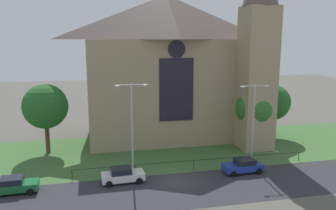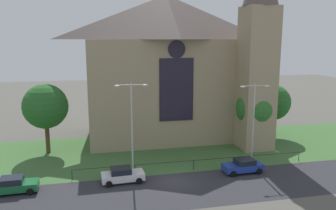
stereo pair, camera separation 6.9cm
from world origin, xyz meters
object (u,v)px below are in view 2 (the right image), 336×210
at_px(tree_right_far, 273,103).
at_px(tree_right_near, 255,108).
at_px(parked_car_blue, 243,166).
at_px(church_building, 173,66).
at_px(streetlamp_near, 132,119).
at_px(parked_car_white, 122,175).
at_px(streetlamp_far, 254,115).
at_px(tree_left_far, 45,106).
at_px(parked_car_green, 14,185).

xyz_separation_m(tree_right_far, tree_right_near, (-4.67, -3.89, 0.15)).
bearing_deg(parked_car_blue, church_building, -76.38).
bearing_deg(parked_car_blue, streetlamp_near, -10.13).
bearing_deg(parked_car_white, tree_right_near, 20.58).
relative_size(tree_right_far, streetlamp_far, 0.83).
bearing_deg(streetlamp_far, tree_right_far, 51.77).
height_order(tree_right_near, streetlamp_near, streetlamp_near).
relative_size(tree_right_far, tree_left_far, 0.88).
relative_size(tree_right_far, tree_right_near, 0.99).
height_order(tree_left_far, parked_car_blue, tree_left_far).
relative_size(streetlamp_near, streetlamp_far, 1.05).
distance_m(parked_car_green, parked_car_white, 10.06).
relative_size(tree_left_far, parked_car_blue, 2.04).
relative_size(tree_left_far, parked_car_green, 2.05).
distance_m(church_building, streetlamp_near, 15.92).
relative_size(streetlamp_far, parked_car_blue, 2.18).
height_order(tree_right_far, parked_car_green, tree_right_far).
height_order(church_building, parked_car_green, church_building).
bearing_deg(tree_right_near, church_building, 141.95).
height_order(church_building, parked_car_blue, church_building).
height_order(parked_car_green, parked_car_blue, same).
distance_m(streetlamp_far, parked_car_green, 25.25).
bearing_deg(tree_right_near, parked_car_blue, -122.73).
height_order(tree_right_far, tree_right_near, tree_right_near).
height_order(tree_left_far, tree_right_near, tree_left_far).
bearing_deg(parked_car_white, streetlamp_near, 47.35).
distance_m(tree_left_far, parked_car_white, 14.84).
height_order(tree_right_near, parked_car_white, tree_right_near).
xyz_separation_m(church_building, tree_right_far, (13.93, -3.36, -5.20)).
height_order(streetlamp_far, parked_car_green, streetlamp_far).
bearing_deg(streetlamp_far, parked_car_blue, -136.75).
height_order(tree_right_far, parked_car_blue, tree_right_far).
bearing_deg(parked_car_green, tree_left_far, 80.03).
height_order(tree_left_far, streetlamp_near, streetlamp_near).
relative_size(tree_left_far, tree_right_near, 1.12).
bearing_deg(parked_car_blue, tree_right_far, -131.49).
height_order(streetlamp_near, parked_car_green, streetlamp_near).
height_order(tree_right_near, parked_car_green, tree_right_near).
xyz_separation_m(tree_left_far, streetlamp_far, (22.89, -9.75, -0.10)).
bearing_deg(tree_left_far, tree_right_near, -7.73).
xyz_separation_m(tree_right_far, streetlamp_far, (-7.95, -10.09, 0.74)).
bearing_deg(tree_right_near, parked_car_green, -164.30).
distance_m(church_building, parked_car_green, 25.85).
height_order(tree_right_near, parked_car_blue, tree_right_near).
relative_size(tree_right_near, parked_car_blue, 1.82).
bearing_deg(streetlamp_near, tree_left_far, 134.21).
xyz_separation_m(parked_car_green, parked_car_blue, (22.89, -0.02, 0.00)).
relative_size(tree_right_far, parked_car_white, 1.80).
height_order(tree_left_far, parked_car_white, tree_left_far).
distance_m(streetlamp_near, parked_car_green, 12.57).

